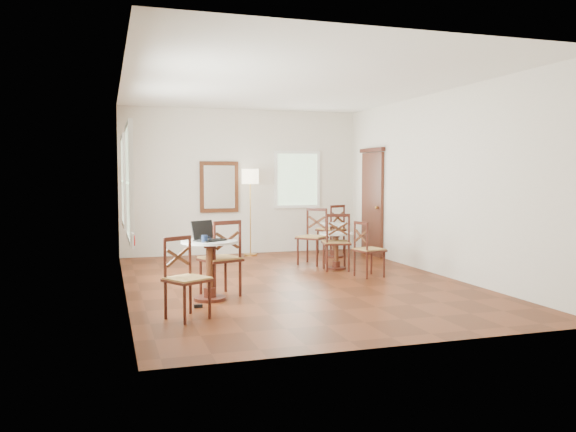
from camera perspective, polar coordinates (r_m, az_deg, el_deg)
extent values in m
plane|color=#56230E|center=(9.02, 0.57, -6.48)|extent=(7.00, 7.00, 0.00)
cube|color=silver|center=(12.25, -4.48, 3.33)|extent=(5.00, 0.02, 3.00)
cube|color=silver|center=(5.65, 11.59, 2.49)|extent=(5.00, 0.02, 3.00)
cube|color=silver|center=(8.45, -15.80, 2.90)|extent=(0.02, 7.00, 3.00)
cube|color=silver|center=(9.93, 14.46, 3.06)|extent=(0.02, 7.00, 3.00)
cube|color=white|center=(8.98, 0.59, 12.71)|extent=(5.00, 7.00, 0.02)
cube|color=#502616|center=(12.03, 8.23, 1.15)|extent=(0.06, 0.90, 2.10)
cube|color=#421A10|center=(12.02, 8.19, 6.39)|extent=(0.08, 1.02, 0.08)
sphere|color=#BF8C3F|center=(11.72, 8.63, 0.82)|extent=(0.07, 0.07, 0.07)
cube|color=#512915|center=(12.11, -6.74, 2.84)|extent=(0.80, 0.05, 1.05)
cube|color=white|center=(12.08, -6.71, 2.83)|extent=(0.64, 0.02, 0.88)
cube|color=white|center=(6.38, -14.92, -2.34)|extent=(0.02, 0.16, 0.16)
torus|color=red|center=(6.38, -14.78, -2.34)|extent=(0.02, 0.12, 0.12)
cube|color=white|center=(7.25, -15.31, 3.14)|extent=(0.06, 1.22, 1.42)
cube|color=white|center=(9.45, -15.79, 3.30)|extent=(0.06, 1.22, 1.42)
cube|color=white|center=(12.54, 0.92, 3.59)|extent=(1.02, 0.06, 1.22)
cylinder|color=#421A10|center=(7.83, -7.63, -7.97)|extent=(0.43, 0.43, 0.04)
cylinder|color=#421A10|center=(7.81, -7.63, -7.36)|extent=(0.17, 0.17, 0.13)
cylinder|color=#512915|center=(7.75, -7.66, -5.05)|extent=(0.10, 0.10, 0.64)
cylinder|color=#421A10|center=(7.71, -7.68, -2.85)|extent=(0.15, 0.15, 0.06)
cylinder|color=silver|center=(7.71, -7.68, -2.50)|extent=(0.75, 0.75, 0.03)
cylinder|color=#421A10|center=(10.31, 4.74, -5.07)|extent=(0.34, 0.34, 0.03)
cylinder|color=#421A10|center=(10.30, 4.74, -4.69)|extent=(0.14, 0.14, 0.10)
cylinder|color=#512915|center=(10.27, 4.75, -3.27)|extent=(0.08, 0.08, 0.52)
cylinder|color=#421A10|center=(10.24, 4.75, -1.93)|extent=(0.12, 0.12, 0.05)
cylinder|color=silver|center=(10.23, 4.75, -1.72)|extent=(0.60, 0.60, 0.03)
cylinder|color=#421A10|center=(11.76, 4.52, -3.94)|extent=(0.37, 0.37, 0.04)
cylinder|color=#421A10|center=(11.75, 4.53, -3.59)|extent=(0.15, 0.15, 0.11)
cylinder|color=#512915|center=(11.71, 4.53, -2.25)|extent=(0.08, 0.08, 0.55)
cylinder|color=#421A10|center=(11.69, 4.54, -1.00)|extent=(0.13, 0.13, 0.06)
cylinder|color=silver|center=(11.69, 4.54, -0.80)|extent=(0.64, 0.64, 0.03)
cylinder|color=#421A10|center=(8.31, -6.12, -5.69)|extent=(0.04, 0.04, 0.49)
cylinder|color=#421A10|center=(7.97, -4.69, -6.09)|extent=(0.04, 0.04, 0.49)
cylinder|color=#421A10|center=(8.12, -8.52, -5.94)|extent=(0.04, 0.04, 0.49)
cylinder|color=#421A10|center=(7.78, -7.17, -6.36)|extent=(0.04, 0.04, 0.49)
cube|color=#421A10|center=(8.00, -6.64, -4.25)|extent=(0.61, 0.61, 0.03)
cube|color=#A07740|center=(8.00, -6.64, -4.14)|extent=(0.58, 0.58, 0.04)
cylinder|color=#421A10|center=(7.90, -4.71, -2.40)|extent=(0.04, 0.04, 0.54)
cylinder|color=#421A10|center=(7.70, -7.20, -2.58)|extent=(0.04, 0.04, 0.54)
cube|color=#421A10|center=(7.78, -5.95, -0.65)|extent=(0.40, 0.17, 0.05)
cube|color=#512915|center=(7.80, -5.94, -2.41)|extent=(0.34, 0.14, 0.24)
cube|color=#512915|center=(7.80, -5.94, -2.41)|extent=(0.34, 0.14, 0.24)
cylinder|color=#421A10|center=(6.58, -10.05, -8.52)|extent=(0.04, 0.04, 0.44)
cylinder|color=#421A10|center=(6.86, -11.86, -8.03)|extent=(0.04, 0.04, 0.44)
cylinder|color=#421A10|center=(6.80, -7.66, -8.09)|extent=(0.04, 0.04, 0.44)
cylinder|color=#421A10|center=(7.07, -9.51, -7.64)|extent=(0.04, 0.04, 0.44)
cube|color=#421A10|center=(6.78, -9.80, -6.20)|extent=(0.59, 0.59, 0.03)
cube|color=#A07740|center=(6.78, -9.80, -6.08)|extent=(0.56, 0.56, 0.04)
cylinder|color=#421A10|center=(6.78, -11.92, -4.17)|extent=(0.04, 0.04, 0.49)
cylinder|color=#421A10|center=(6.99, -9.56, -3.90)|extent=(0.04, 0.04, 0.49)
cube|color=#421A10|center=(6.85, -10.74, -2.16)|extent=(0.34, 0.22, 0.05)
cube|color=#512915|center=(6.88, -10.72, -3.95)|extent=(0.29, 0.18, 0.22)
cube|color=#512915|center=(6.88, -10.72, -3.95)|extent=(0.29, 0.18, 0.22)
cylinder|color=#421A10|center=(10.34, 5.56, -3.84)|extent=(0.04, 0.04, 0.47)
cylinder|color=#421A10|center=(9.98, 5.95, -4.13)|extent=(0.04, 0.04, 0.47)
cylinder|color=#421A10|center=(10.28, 3.50, -3.87)|extent=(0.04, 0.04, 0.47)
cylinder|color=#421A10|center=(9.91, 3.82, -4.17)|extent=(0.04, 0.04, 0.47)
cube|color=#421A10|center=(10.10, 4.72, -2.66)|extent=(0.54, 0.54, 0.03)
cube|color=#A07740|center=(10.09, 4.72, -2.57)|extent=(0.52, 0.52, 0.04)
cylinder|color=#421A10|center=(9.92, 5.97, -1.31)|extent=(0.04, 0.04, 0.52)
cylinder|color=#421A10|center=(9.86, 3.84, -1.33)|extent=(0.04, 0.04, 0.52)
cube|color=#421A10|center=(9.87, 4.92, 0.06)|extent=(0.39, 0.12, 0.05)
cube|color=#512915|center=(9.89, 4.91, -1.26)|extent=(0.33, 0.10, 0.23)
cube|color=#512915|center=(9.89, 4.91, -1.26)|extent=(0.33, 0.10, 0.23)
cylinder|color=#421A10|center=(9.53, 9.37, -4.68)|extent=(0.03, 0.03, 0.42)
cylinder|color=#421A10|center=(9.32, 7.71, -4.85)|extent=(0.03, 0.03, 0.42)
cylinder|color=#421A10|center=(9.79, 8.14, -4.43)|extent=(0.03, 0.03, 0.42)
cylinder|color=#421A10|center=(9.60, 6.51, -4.59)|extent=(0.03, 0.03, 0.42)
cube|color=#421A10|center=(9.53, 7.95, -3.34)|extent=(0.49, 0.49, 0.03)
cube|color=#A07740|center=(9.53, 7.95, -3.26)|extent=(0.47, 0.47, 0.04)
cylinder|color=#421A10|center=(9.27, 7.74, -2.11)|extent=(0.03, 0.03, 0.47)
cylinder|color=#421A10|center=(9.54, 6.53, -1.92)|extent=(0.03, 0.03, 0.47)
cube|color=#421A10|center=(9.38, 7.14, -0.70)|extent=(0.10, 0.36, 0.05)
cube|color=#512915|center=(9.40, 7.13, -1.96)|extent=(0.08, 0.30, 0.21)
cube|color=#512915|center=(9.40, 7.13, -1.96)|extent=(0.08, 0.30, 0.21)
cylinder|color=#421A10|center=(12.59, 4.20, -2.39)|extent=(0.04, 0.04, 0.48)
cylinder|color=#421A10|center=(12.32, 5.47, -2.54)|extent=(0.04, 0.04, 0.48)
cylinder|color=#421A10|center=(12.32, 2.93, -2.53)|extent=(0.04, 0.04, 0.48)
cylinder|color=#421A10|center=(12.04, 4.20, -2.68)|extent=(0.04, 0.04, 0.48)
cube|color=#421A10|center=(12.29, 4.21, -1.39)|extent=(0.62, 0.62, 0.03)
cube|color=#A07740|center=(12.29, 4.21, -1.31)|extent=(0.59, 0.59, 0.04)
cylinder|color=#421A10|center=(12.27, 5.49, -0.17)|extent=(0.04, 0.04, 0.54)
cylinder|color=#421A10|center=(11.99, 4.22, -0.26)|extent=(0.04, 0.04, 0.54)
cube|color=#421A10|center=(12.12, 4.87, 0.95)|extent=(0.39, 0.20, 0.05)
cube|color=#512915|center=(12.13, 4.86, -0.16)|extent=(0.33, 0.16, 0.24)
cube|color=#512915|center=(12.13, 4.86, -0.16)|extent=(0.33, 0.16, 0.24)
cylinder|color=#421A10|center=(10.69, 0.96, -3.51)|extent=(0.04, 0.04, 0.49)
cylinder|color=#421A10|center=(11.03, 1.91, -3.28)|extent=(0.04, 0.04, 0.49)
cylinder|color=#421A10|center=(10.52, 2.84, -3.64)|extent=(0.04, 0.04, 0.49)
cylinder|color=#421A10|center=(10.86, 3.74, -3.40)|extent=(0.04, 0.04, 0.49)
cube|color=#421A10|center=(10.75, 2.36, -2.14)|extent=(0.67, 0.67, 0.03)
cube|color=#A07740|center=(10.74, 2.37, -2.06)|extent=(0.64, 0.64, 0.04)
cylinder|color=#421A10|center=(10.98, 1.91, -0.63)|extent=(0.04, 0.04, 0.54)
cylinder|color=#421A10|center=(10.81, 3.75, -0.70)|extent=(0.04, 0.04, 0.54)
cube|color=#421A10|center=(10.88, 2.83, 0.64)|extent=(0.31, 0.32, 0.05)
cube|color=#512915|center=(10.89, 2.82, -0.61)|extent=(0.26, 0.27, 0.24)
cube|color=#512915|center=(10.89, 2.82, -0.61)|extent=(0.26, 0.27, 0.24)
cylinder|color=#BF8C3F|center=(12.04, -3.68, -3.77)|extent=(0.28, 0.28, 0.03)
cylinder|color=#BF8C3F|center=(11.96, -3.70, 0.00)|extent=(0.02, 0.02, 1.62)
cylinder|color=beige|center=(11.93, -3.72, 3.88)|extent=(0.34, 0.34, 0.30)
cube|color=black|center=(7.65, -7.65, -2.35)|extent=(0.44, 0.41, 0.02)
cube|color=black|center=(7.65, -7.65, -2.26)|extent=(0.33, 0.29, 0.00)
cube|color=black|center=(7.73, -8.31, -1.35)|extent=(0.34, 0.26, 0.24)
cube|color=silver|center=(7.73, -8.31, -1.35)|extent=(0.30, 0.22, 0.20)
ellipsoid|color=black|center=(7.64, -8.56, -2.32)|extent=(0.09, 0.06, 0.03)
cylinder|color=black|center=(7.49, -8.14, -2.21)|extent=(0.08, 0.08, 0.09)
torus|color=black|center=(7.50, -7.79, -2.20)|extent=(0.06, 0.01, 0.06)
cylinder|color=white|center=(7.66, -8.36, -2.10)|extent=(0.05, 0.05, 0.09)
cube|color=black|center=(7.41, -8.76, -8.67)|extent=(0.11, 0.06, 0.04)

